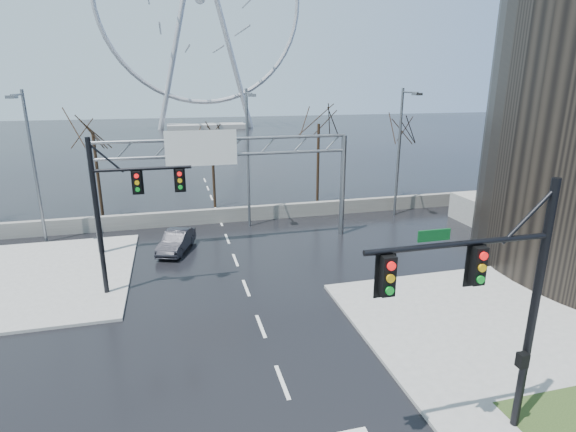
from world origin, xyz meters
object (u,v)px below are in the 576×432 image
object	(u,v)px
ferris_wheel	(201,7)
car	(176,241)
signal_mast_far	(121,202)
signal_mast_near	(498,292)
sign_gantry	(220,168)

from	to	relation	value
ferris_wheel	car	xyz separation A→B (m)	(-8.42, -80.51, -25.47)
signal_mast_far	car	xyz separation A→B (m)	(2.44, 5.53, -4.17)
car	signal_mast_near	bearing A→B (deg)	-45.46
signal_mast_near	sign_gantry	size ratio (longest dim) A/B	0.49
sign_gantry	car	bearing A→B (deg)	-171.32
signal_mast_near	ferris_wheel	xyz separation A→B (m)	(-0.14, 99.04, 21.26)
sign_gantry	car	distance (m)	5.47
signal_mast_far	ferris_wheel	distance (m)	89.30
ferris_wheel	sign_gantry	bearing A→B (deg)	-93.84
car	signal_mast_far	bearing A→B (deg)	-94.09
signal_mast_near	car	world-z (taller)	signal_mast_near
signal_mast_near	signal_mast_far	world-z (taller)	same
ferris_wheel	car	bearing A→B (deg)	-95.97
signal_mast_far	ferris_wheel	size ratio (longest dim) A/B	0.16
signal_mast_near	ferris_wheel	bearing A→B (deg)	90.08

